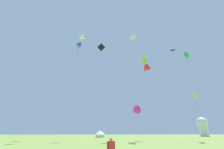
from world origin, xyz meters
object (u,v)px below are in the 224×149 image
(kite_white_delta, at_px, (83,38))
(kite_blue_delta, at_px, (78,44))
(kite_black_parafoil, at_px, (173,50))
(festival_tent_right, at_px, (100,134))
(kite_black_diamond, at_px, (101,48))
(observatory_dome, at_px, (203,126))
(kite_lime_diamond, at_px, (145,60))
(kite_magenta_delta, at_px, (135,111))
(kite_white_diamond, at_px, (133,38))
(kite_green_box, at_px, (187,55))
(kite_red_delta, at_px, (149,68))
(kite_lime_parafoil, at_px, (195,96))

(kite_white_delta, relative_size, kite_blue_delta, 0.89)
(kite_black_parafoil, bearing_deg, festival_tent_right, 134.44)
(kite_white_delta, bearing_deg, kite_black_diamond, 20.14)
(observatory_dome, bearing_deg, kite_black_parafoil, -132.49)
(kite_lime_diamond, xyz_separation_m, kite_magenta_delta, (-4.98, -3.70, -15.84))
(kite_white_diamond, height_order, observatory_dome, kite_white_diamond)
(kite_green_box, bearing_deg, festival_tent_right, 136.64)
(kite_lime_diamond, distance_m, kite_blue_delta, 31.54)
(kite_magenta_delta, relative_size, kite_blue_delta, 0.22)
(kite_white_delta, height_order, kite_magenta_delta, kite_white_delta)
(kite_black_parafoil, relative_size, kite_blue_delta, 0.85)
(kite_red_delta, distance_m, kite_black_diamond, 18.48)
(festival_tent_right, bearing_deg, kite_green_box, -43.36)
(kite_lime_diamond, distance_m, observatory_dome, 70.14)
(kite_lime_diamond, xyz_separation_m, kite_black_diamond, (-13.17, 7.66, 7.86))
(kite_white_delta, relative_size, kite_magenta_delta, 4.02)
(kite_green_box, bearing_deg, kite_white_delta, -178.75)
(kite_red_delta, height_order, kite_magenta_delta, kite_red_delta)
(kite_magenta_delta, bearing_deg, kite_blue_delta, 130.93)
(kite_lime_diamond, distance_m, kite_black_diamond, 17.14)
(observatory_dome, bearing_deg, kite_black_diamond, -148.50)
(kite_black_parafoil, height_order, observatory_dome, kite_black_parafoil)
(kite_lime_diamond, height_order, kite_blue_delta, kite_blue_delta)
(kite_magenta_delta, bearing_deg, kite_lime_diamond, 36.64)
(kite_blue_delta, height_order, festival_tent_right, kite_blue_delta)
(kite_blue_delta, bearing_deg, observatory_dome, 22.19)
(kite_blue_delta, relative_size, observatory_dome, 3.56)
(kite_lime_parafoil, bearing_deg, kite_white_diamond, 141.55)
(kite_blue_delta, xyz_separation_m, observatory_dome, (72.55, 29.60, -31.15))
(kite_black_parafoil, xyz_separation_m, observatory_dome, (35.05, 38.26, -26.12))
(kite_black_diamond, bearing_deg, observatory_dome, 31.50)
(kite_white_delta, distance_m, kite_black_diamond, 7.30)
(kite_blue_delta, height_order, kite_green_box, kite_blue_delta)
(kite_white_delta, bearing_deg, kite_magenta_delta, -31.28)
(observatory_dome, bearing_deg, kite_magenta_delta, -137.65)
(kite_white_delta, relative_size, kite_white_diamond, 0.93)
(kite_magenta_delta, bearing_deg, kite_black_diamond, 125.82)
(kite_red_delta, relative_size, kite_lime_diamond, 1.02)
(kite_white_diamond, height_order, kite_black_parafoil, kite_white_diamond)
(kite_white_delta, height_order, kite_black_diamond, kite_white_delta)
(kite_black_diamond, bearing_deg, kite_magenta_delta, -54.18)
(kite_white_delta, relative_size, kite_lime_parafoil, 2.89)
(kite_black_parafoil, height_order, kite_black_diamond, kite_black_parafoil)
(kite_white_diamond, xyz_separation_m, kite_blue_delta, (-21.24, 10.72, 2.29))
(kite_magenta_delta, relative_size, kite_green_box, 0.28)
(kite_black_parafoil, distance_m, kite_blue_delta, 38.82)
(kite_white_diamond, relative_size, kite_black_parafoil, 1.13)
(kite_red_delta, distance_m, kite_magenta_delta, 21.23)
(kite_green_box, bearing_deg, kite_black_diamond, 177.23)
(kite_red_delta, distance_m, kite_black_parafoil, 14.16)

